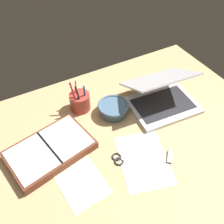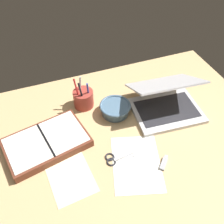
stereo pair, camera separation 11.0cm
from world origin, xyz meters
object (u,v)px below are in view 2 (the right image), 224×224
at_px(bowl, 115,109).
at_px(laptop, 166,101).
at_px(pen_cup, 83,98).
at_px(planner, 47,142).
at_px(scissors, 114,159).

bearing_deg(bowl, laptop, -13.18).
distance_m(laptop, pen_cup, 0.39).
bearing_deg(bowl, planner, -167.20).
bearing_deg(pen_cup, scissors, -85.66).
bearing_deg(planner, bowl, 1.11).
distance_m(planner, scissors, 0.29).
distance_m(bowl, scissors, 0.26).
relative_size(bowl, planner, 0.39).
height_order(bowl, planner, bowl).
xyz_separation_m(laptop, scissors, (-0.33, -0.18, -0.05)).
distance_m(bowl, planner, 0.35).
bearing_deg(scissors, laptop, 33.46).
xyz_separation_m(bowl, planner, (-0.34, -0.08, -0.01)).
height_order(laptop, planner, laptop).
bearing_deg(scissors, pen_cup, 98.81).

